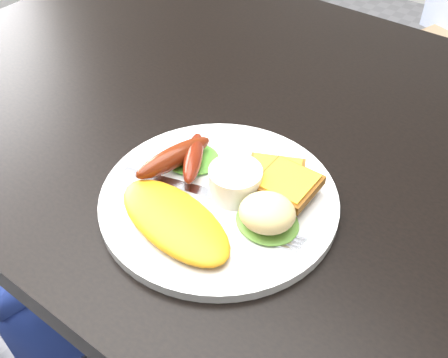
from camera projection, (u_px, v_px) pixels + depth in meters
The scene contains 12 objects.
dining_table at pixel (256, 126), 0.78m from camera, with size 1.20×0.80×0.04m, color black.
plate at pixel (219, 199), 0.63m from camera, with size 0.29×0.29×0.01m, color white.
lettuce_left at pixel (192, 158), 0.67m from camera, with size 0.07×0.07×0.01m, color #35881A.
lettuce_right at pixel (267, 222), 0.59m from camera, with size 0.08×0.07×0.01m, color #4A8825.
omelette at pixel (174, 220), 0.58m from camera, with size 0.16×0.08×0.02m, color orange.
sausage_a at pixel (174, 157), 0.64m from camera, with size 0.03×0.11×0.03m, color #670F08.
sausage_b at pixel (193, 158), 0.64m from camera, with size 0.02×0.09×0.02m, color maroon.
ramekin at pixel (235, 182), 0.62m from camera, with size 0.06×0.06×0.04m, color white.
toast_a at pixel (275, 177), 0.64m from camera, with size 0.07×0.07×0.01m, color brown.
toast_b at pixel (288, 184), 0.61m from camera, with size 0.07×0.07×0.01m, color brown.
potato_salad at pixel (267, 213), 0.57m from camera, with size 0.06×0.06×0.03m, color beige.
fork at pixel (190, 189), 0.63m from camera, with size 0.18×0.01×0.00m, color #ADAFB7.
Camera 1 is at (0.34, -0.53, 1.20)m, focal length 42.00 mm.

